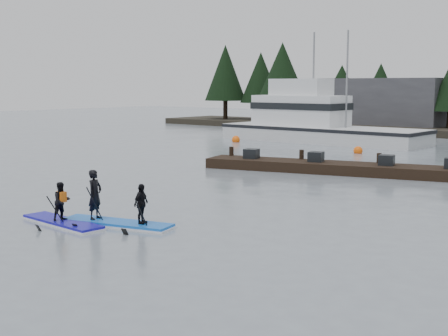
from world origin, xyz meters
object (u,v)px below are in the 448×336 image
Objects in this scene: fishing_boat_large at (316,132)px; floating_dock at (355,169)px; paddleboard_solo at (62,212)px; paddleboard_duo at (116,209)px.

floating_dock is (10.86, -14.25, -0.44)m from fishing_boat_large.
fishing_boat_large is 17.92m from floating_dock.
paddleboard_duo reaches higher than paddleboard_solo.
fishing_boat_large is 4.34× the size of paddleboard_duo.
fishing_boat_large reaches higher than paddleboard_solo.
fishing_boat_large reaches higher than floating_dock.
fishing_boat_large is at bearing 94.13° from paddleboard_duo.
paddleboard_solo is at bearing -112.05° from floating_dock.
floating_dock is at bearing -51.12° from fishing_boat_large.
paddleboard_duo is at bearing -68.80° from fishing_boat_large.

